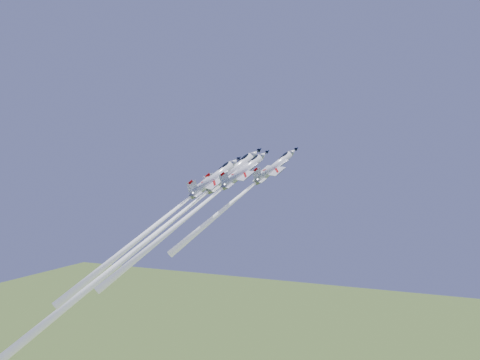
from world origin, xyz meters
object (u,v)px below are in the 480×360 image
at_px(jet_lead, 241,195).
at_px(jet_right, 193,212).
at_px(jet_left, 150,239).
at_px(jet_slot, 159,222).

distance_m(jet_lead, jet_right, 13.28).
height_order(jet_lead, jet_right, jet_lead).
xyz_separation_m(jet_lead, jet_left, (-19.07, -7.76, -9.88)).
relative_size(jet_lead, jet_right, 0.83).
distance_m(jet_left, jet_slot, 6.58).
bearing_deg(jet_slot, jet_lead, 74.77).
xyz_separation_m(jet_lead, jet_slot, (-14.78, -10.50, -5.70)).
bearing_deg(jet_lead, jet_right, -77.10).
distance_m(jet_left, jet_right, 15.42).
distance_m(jet_lead, jet_left, 22.83).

